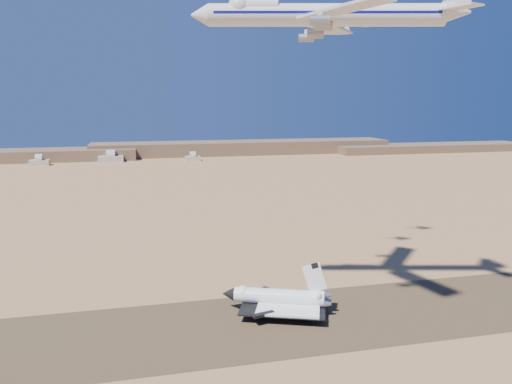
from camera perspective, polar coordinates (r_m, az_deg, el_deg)
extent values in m
plane|color=tan|center=(173.43, -2.95, -15.19)|extent=(1200.00, 1200.00, 0.00)
cube|color=brown|center=(173.41, -2.95, -15.18)|extent=(600.00, 50.00, 0.06)
cube|color=#7D6245|center=(712.55, -1.40, 5.10)|extent=(420.00, 60.00, 18.00)
cube|color=#7D6245|center=(792.90, 19.36, 4.80)|extent=(300.00, 60.00, 11.00)
cube|color=#B5AFA0|center=(637.94, -23.50, 3.10)|extent=(22.00, 14.00, 6.50)
cube|color=#B5AFA0|center=(643.67, -16.24, 3.65)|extent=(30.00, 15.00, 7.50)
cube|color=#B5AFA0|center=(636.67, -7.24, 3.82)|extent=(19.00, 12.50, 5.50)
cylinder|color=white|center=(182.26, 2.56, -11.84)|extent=(31.38, 16.54, 5.52)
cone|color=black|center=(184.59, -3.11, -11.55)|extent=(6.03, 6.49, 5.24)
sphere|color=white|center=(183.45, -1.51, -11.41)|extent=(5.12, 5.12, 5.12)
cube|color=white|center=(182.85, 3.81, -12.55)|extent=(28.75, 29.87, 0.89)
cube|color=black|center=(183.15, 3.18, -12.65)|extent=(36.09, 32.72, 0.49)
cube|color=white|center=(178.88, 6.72, -9.70)|extent=(8.76, 3.95, 11.34)
cylinder|color=gray|center=(185.42, -1.50, -12.88)|extent=(0.35, 0.35, 3.15)
cylinder|color=black|center=(185.83, -1.50, -13.18)|extent=(1.17, 0.81, 1.08)
cylinder|color=gray|center=(179.06, 4.34, -13.79)|extent=(0.35, 0.35, 3.15)
cylinder|color=black|center=(179.49, 4.33, -14.09)|extent=(1.17, 0.81, 1.08)
cylinder|color=gray|center=(188.08, 4.52, -12.57)|extent=(0.35, 0.35, 3.15)
cylinder|color=black|center=(188.48, 4.52, -12.86)|extent=(1.17, 0.81, 1.08)
cylinder|color=silver|center=(168.98, 8.04, 19.39)|extent=(74.31, 24.49, 7.04)
cone|color=silver|center=(168.61, -6.44, 19.45)|extent=(7.00, 8.13, 7.04)
sphere|color=silver|center=(168.11, -1.89, 20.41)|extent=(7.26, 7.26, 7.26)
cube|color=silver|center=(151.91, 9.84, 19.87)|extent=(17.76, 34.40, 0.77)
cube|color=silver|center=(186.33, 7.97, 18.13)|extent=(29.31, 31.22, 0.77)
cube|color=silver|center=(171.99, 22.34, 18.96)|extent=(9.21, 13.31, 0.55)
cube|color=silver|center=(185.23, 20.62, 18.39)|extent=(12.72, 12.92, 0.55)
cylinder|color=gray|center=(158.32, 7.67, 18.33)|extent=(6.02, 4.08, 2.86)
cylinder|color=gray|center=(148.33, 7.29, 18.88)|extent=(6.02, 4.08, 2.86)
cylinder|color=gray|center=(177.80, 6.82, 17.46)|extent=(6.02, 4.08, 2.86)
cylinder|color=gray|center=(187.35, 5.76, 17.12)|extent=(6.02, 4.08, 2.86)
imported|color=red|center=(177.18, 6.62, -14.36)|extent=(0.47, 0.64, 1.62)
imported|color=red|center=(178.99, 6.46, -14.06)|extent=(0.95, 0.95, 1.76)
imported|color=red|center=(179.48, 6.74, -14.01)|extent=(1.11, 0.93, 1.68)
cylinder|color=silver|center=(218.27, 9.05, 17.51)|extent=(10.76, 4.26, 1.26)
cone|color=black|center=(217.71, 7.27, 17.57)|extent=(2.58, 1.79, 1.17)
sphere|color=black|center=(218.07, 8.31, 17.66)|extent=(1.26, 1.26, 1.26)
cube|color=silver|center=(218.34, 9.30, 17.45)|extent=(5.06, 7.82, 0.23)
cube|color=silver|center=(218.77, 10.28, 17.46)|extent=(3.17, 4.89, 0.18)
cube|color=silver|center=(218.95, 10.34, 17.78)|extent=(2.69, 0.98, 3.06)
cylinder|color=silver|center=(241.61, 12.36, 18.14)|extent=(11.78, 4.56, 1.38)
cone|color=black|center=(240.56, 10.60, 18.24)|extent=(2.82, 1.94, 1.28)
sphere|color=black|center=(241.22, 11.63, 18.30)|extent=(1.38, 1.38, 1.38)
cube|color=silver|center=(241.75, 12.60, 18.08)|extent=(5.48, 8.55, 0.25)
cube|color=silver|center=(242.47, 13.57, 18.07)|extent=(3.44, 5.34, 0.20)
cube|color=silver|center=(242.70, 13.63, 18.39)|extent=(2.94, 1.05, 3.34)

